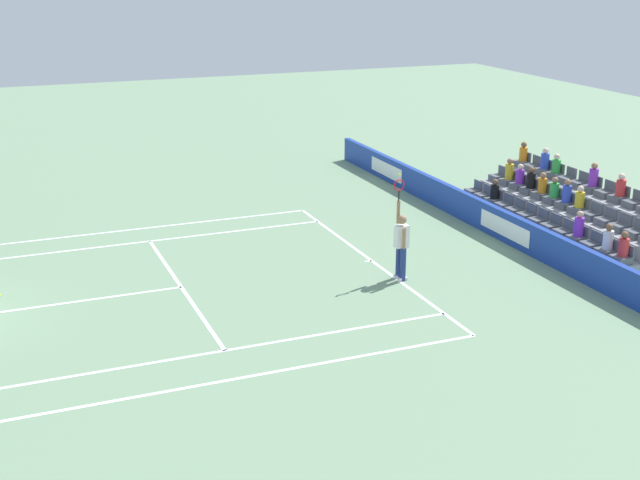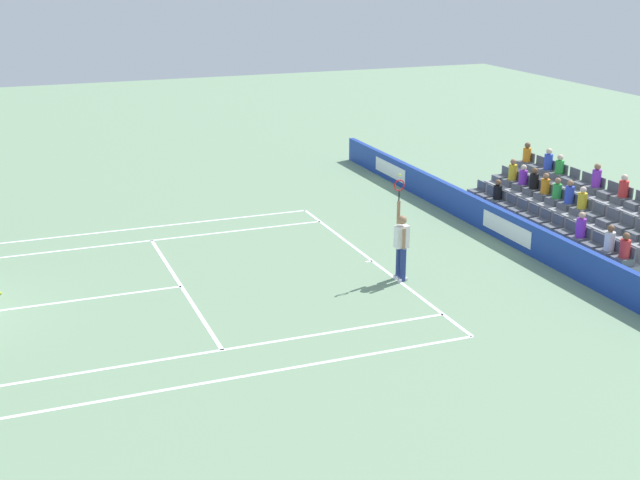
{
  "view_description": "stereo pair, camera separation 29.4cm",
  "coord_description": "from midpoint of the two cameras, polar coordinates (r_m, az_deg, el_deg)",
  "views": [
    {
      "loc": [
        -20.81,
        -1.92,
        8.21
      ],
      "look_at": [
        -0.8,
        -9.99,
        1.1
      ],
      "focal_mm": 48.39,
      "sensor_mm": 36.0,
      "label": 1
    },
    {
      "loc": [
        -20.91,
        -2.19,
        8.21
      ],
      "look_at": [
        -0.8,
        -9.99,
        1.1
      ],
      "focal_mm": 48.39,
      "sensor_mm": 36.0,
      "label": 2
    }
  ],
  "objects": [
    {
      "name": "sponsor_barrier",
      "position": [
        26.47,
        12.73,
        0.77
      ],
      "size": [
        24.1,
        0.22,
        0.93
      ],
      "color": "#193899",
      "rests_on": "ground"
    },
    {
      "name": "stadium_stand",
      "position": [
        27.76,
        16.73,
        1.47
      ],
      "size": [
        8.06,
        2.85,
        2.2
      ],
      "color": "gray",
      "rests_on": "ground"
    },
    {
      "name": "line_centre_mark",
      "position": [
        24.44,
        3.61,
        -1.42
      ],
      "size": [
        0.1,
        0.2,
        0.01
      ],
      "primitive_type": "cube",
      "color": "white",
      "rests_on": "ground"
    },
    {
      "name": "line_singles_sideline_left",
      "position": [
        26.57,
        -11.72,
        -0.14
      ],
      "size": [
        0.1,
        11.89,
        0.01
      ],
      "primitive_type": "cube",
      "color": "white",
      "rests_on": "ground"
    },
    {
      "name": "line_singles_sideline_right",
      "position": [
        19.05,
        -7.37,
        -7.44
      ],
      "size": [
        0.1,
        11.89,
        0.01
      ],
      "primitive_type": "cube",
      "color": "white",
      "rests_on": "ground"
    },
    {
      "name": "line_baseline",
      "position": [
        24.48,
        3.82,
        -1.39
      ],
      "size": [
        10.97,
        0.1,
        0.01
      ],
      "primitive_type": "cube",
      "color": "white",
      "rests_on": "ground"
    },
    {
      "name": "line_centre_service",
      "position": [
        22.44,
        -16.8,
        -4.03
      ],
      "size": [
        0.1,
        6.4,
        0.01
      ],
      "primitive_type": "cube",
      "color": "white",
      "rests_on": "ground"
    },
    {
      "name": "line_doubles_sideline_right",
      "position": [
        17.86,
        -6.28,
        -9.24
      ],
      "size": [
        0.1,
        11.89,
        0.01
      ],
      "primitive_type": "cube",
      "color": "white",
      "rests_on": "ground"
    },
    {
      "name": "line_service",
      "position": [
        22.83,
        -8.8,
        -3.05
      ],
      "size": [
        8.23,
        0.1,
        0.01
      ],
      "primitive_type": "cube",
      "color": "white",
      "rests_on": "ground"
    },
    {
      "name": "tennis_player",
      "position": [
        22.85,
        5.77,
        -0.27
      ],
      "size": [
        0.53,
        0.36,
        2.85
      ],
      "color": "navy",
      "rests_on": "ground"
    },
    {
      "name": "loose_tennis_ball",
      "position": [
        23.45,
        -20.04,
        -3.33
      ],
      "size": [
        0.07,
        0.07,
        0.07
      ],
      "primitive_type": "sphere",
      "color": "#D1E533",
      "rests_on": "ground"
    },
    {
      "name": "line_doubles_sideline_left",
      "position": [
        27.87,
        -12.21,
        0.69
      ],
      "size": [
        0.1,
        11.89,
        0.01
      ],
      "primitive_type": "cube",
      "color": "white",
      "rests_on": "ground"
    }
  ]
}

